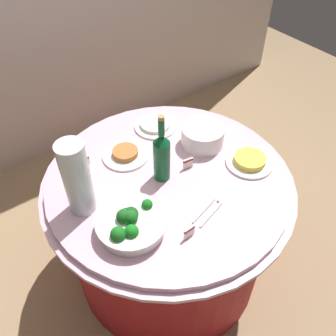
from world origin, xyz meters
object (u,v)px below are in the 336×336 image
object	(u,v)px
broccoli_bowl	(131,223)
label_placard_front	(188,163)
food_plate_rice	(155,125)
wine_bottle	(162,156)
label_placard_mid	(85,162)
label_placard_rear	(189,232)
decorative_fruit_vase	(78,182)
serving_tongs	(209,212)
food_plate_fried_egg	(249,161)
food_plate_peanuts	(125,154)
plate_stack	(203,136)

from	to	relation	value
broccoli_bowl	label_placard_front	xyz separation A→B (m)	(0.40, 0.15, -0.01)
broccoli_bowl	food_plate_rice	xyz separation A→B (m)	(0.45, 0.49, -0.03)
wine_bottle	broccoli_bowl	bearing A→B (deg)	-147.67
label_placard_mid	label_placard_rear	bearing A→B (deg)	-75.94
decorative_fruit_vase	label_placard_rear	world-z (taller)	decorative_fruit_vase
serving_tongs	label_placard_front	distance (m)	0.28
broccoli_bowl	food_plate_fried_egg	xyz separation A→B (m)	(0.65, -0.00, -0.03)
wine_bottle	food_plate_peanuts	distance (m)	0.25
decorative_fruit_vase	label_placard_mid	size ratio (longest dim) A/B	6.18
label_placard_front	label_placard_rear	bearing A→B (deg)	-127.59
wine_bottle	food_plate_fried_egg	xyz separation A→B (m)	(0.38, -0.17, -0.11)
decorative_fruit_vase	label_placard_mid	world-z (taller)	decorative_fruit_vase
serving_tongs	label_placard_front	bearing A→B (deg)	70.01
broccoli_bowl	label_placard_mid	bearing A→B (deg)	87.79
label_placard_mid	label_placard_front	bearing A→B (deg)	-36.57
food_plate_rice	label_placard_front	bearing A→B (deg)	-98.58
food_plate_rice	label_placard_rear	world-z (taller)	label_placard_rear
food_plate_peanuts	label_placard_front	world-z (taller)	label_placard_front
food_plate_rice	food_plate_peanuts	bearing A→B (deg)	-157.06
food_plate_peanuts	label_placard_front	distance (m)	0.31
wine_bottle	decorative_fruit_vase	distance (m)	0.37
wine_bottle	plate_stack	bearing A→B (deg)	13.58
label_placard_mid	label_placard_rear	size ratio (longest dim) A/B	1.00
food_plate_fried_egg	label_placard_mid	bearing A→B (deg)	145.70
plate_stack	food_plate_rice	bearing A→B (deg)	114.42
wine_bottle	label_placard_mid	size ratio (longest dim) A/B	6.11
broccoli_bowl	label_placard_mid	size ratio (longest dim) A/B	5.09
decorative_fruit_vase	food_plate_fried_egg	xyz separation A→B (m)	(0.75, -0.22, -0.13)
food_plate_rice	food_plate_peanuts	distance (m)	0.27
serving_tongs	food_plate_peanuts	xyz separation A→B (m)	(-0.10, 0.49, 0.01)
decorative_fruit_vase	food_plate_peanuts	xyz separation A→B (m)	(0.30, 0.17, -0.13)
food_plate_rice	label_placard_mid	bearing A→B (deg)	-172.51
plate_stack	serving_tongs	xyz separation A→B (m)	(-0.26, -0.35, -0.05)
broccoli_bowl	plate_stack	size ratio (longest dim) A/B	1.33
serving_tongs	label_placard_rear	distance (m)	0.15
plate_stack	label_placard_mid	bearing A→B (deg)	160.83
food_plate_fried_egg	label_placard_mid	distance (m)	0.76
broccoli_bowl	wine_bottle	size ratio (longest dim) A/B	0.83
label_placard_front	serving_tongs	bearing A→B (deg)	-109.99
label_placard_rear	food_plate_rice	bearing A→B (deg)	66.09
plate_stack	wine_bottle	size ratio (longest dim) A/B	0.62
food_plate_fried_egg	label_placard_front	world-z (taller)	label_placard_front
food_plate_peanuts	broccoli_bowl	bearing A→B (deg)	-118.14
broccoli_bowl	wine_bottle	distance (m)	0.33
label_placard_rear	label_placard_mid	bearing A→B (deg)	104.06
serving_tongs	label_placard_front	world-z (taller)	label_placard_front
food_plate_peanuts	food_plate_rice	bearing A→B (deg)	22.94
plate_stack	decorative_fruit_vase	world-z (taller)	decorative_fruit_vase
serving_tongs	food_plate_rice	world-z (taller)	food_plate_rice
food_plate_fried_egg	label_placard_rear	world-z (taller)	label_placard_rear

